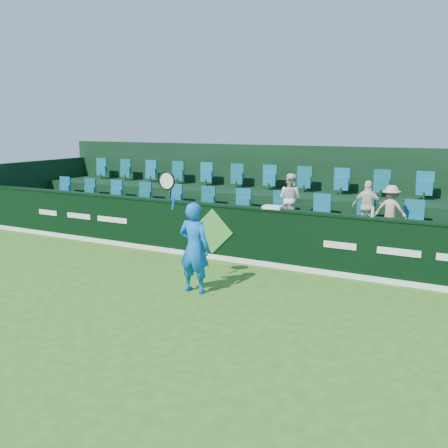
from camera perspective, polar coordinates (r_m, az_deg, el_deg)
The scene contains 13 objects.
ground at distance 9.15m, azimuth -13.43°, elevation -9.64°, with size 60.00×60.00×0.00m, color #2B6718.
sponsor_hoarding at distance 12.11m, azimuth -1.06°, elevation -0.83°, with size 16.00×0.25×1.35m.
stand_tier_front at distance 13.12m, azimuth 1.26°, elevation -1.10°, with size 16.00×2.00×0.80m, color black.
stand_tier_back at distance 14.77m, azimuth 4.57°, elevation 1.25°, with size 16.00×1.80×1.30m, color black.
stand_rear at distance 15.08m, azimuth 5.27°, elevation 3.63°, with size 16.00×4.10×2.60m.
seat_row_front at distance 13.34m, azimuth 2.04°, elevation 2.16°, with size 13.50×0.50×0.60m, color #116684.
seat_row_back at distance 14.90m, azimuth 5.08°, elevation 5.03°, with size 13.50×0.50×0.60m, color #116684.
tennis_player at distance 9.64m, azimuth -3.45°, elevation -2.63°, with size 1.08×0.43×2.38m.
spectator_left at distance 12.37m, azimuth 7.57°, elevation 2.87°, with size 0.61×0.47×1.25m, color white.
spectator_middle at distance 11.86m, azimuth 16.09°, elevation 1.96°, with size 0.69×0.29×1.17m, color white.
spectator_right at distance 11.78m, azimuth 18.51°, elevation 1.57°, with size 0.71×0.41×1.10m, color tan.
towel at distance 11.34m, azimuth 5.60°, elevation 1.92°, with size 0.43×0.28×0.06m, color white.
drinks_bottle at distance 10.70m, azimuth 16.63°, elevation 1.31°, with size 0.07×0.07×0.20m, color silver.
Camera 1 is at (5.73, -6.36, 3.23)m, focal length 40.00 mm.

